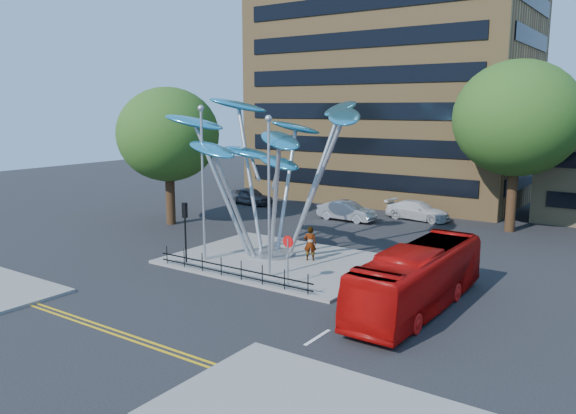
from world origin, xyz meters
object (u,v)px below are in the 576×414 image
Objects in this scene: street_lamp_left at (203,170)px; pedestrian at (310,244)px; street_lamp_right at (269,182)px; parked_car_right at (418,210)px; parked_car_left at (250,196)px; red_bus at (418,278)px; no_entry_sign_island at (288,251)px; parked_car_mid at (347,211)px; tree_right at (517,119)px; leaf_sculpture at (271,141)px; traffic_light_island at (185,220)px; tree_left at (168,135)px.

street_lamp_left is 7.39m from pedestrian.
street_lamp_right reaches higher than parked_car_right.
street_lamp_right reaches higher than pedestrian.
street_lamp_left reaches higher than parked_car_left.
no_entry_sign_island is at bearing -173.48° from red_bus.
tree_right is at bearing -73.61° from parked_car_mid.
no_entry_sign_island is (4.07, -4.16, -5.06)m from leaf_sculpture.
leaf_sculpture reaches higher than no_entry_sign_island.
street_lamp_right is 2.42× the size of traffic_light_island.
pedestrian is at bearing -12.31° from tree_left.
tree_left is 18.35m from no_entry_sign_island.
street_lamp_right is 23.43m from parked_car_left.
tree_left reaches higher than parked_car_right.
street_lamp_right is at bearing -55.09° from leaf_sculpture.
parked_car_mid is at bearing 108.89° from no_entry_sign_island.
street_lamp_left is at bearing -127.40° from leaf_sculpture.
tree_right is 21.31m from no_entry_sign_island.
tree_left is 2.28× the size of parked_car_left.
street_lamp_right reaches higher than parked_car_mid.
tree_right reaches higher than no_entry_sign_island.
traffic_light_island is at bearing -176.34° from red_bus.
red_bus reaches higher than parked_car_mid.
red_bus is (10.57, -3.52, -5.45)m from leaf_sculpture.
pedestrian is 0.44× the size of parked_car_left.
pedestrian is (5.59, 4.32, -1.48)m from traffic_light_island.
street_lamp_left is at bearing 179.36° from red_bus.
no_entry_sign_island is at bearing -160.23° from parked_car_mid.
leaf_sculpture is 6.32m from pedestrian.
no_entry_sign_island is 1.24× the size of pedestrian.
street_lamp_left reaches higher than pedestrian.
leaf_sculpture is at bearing 162.44° from red_bus.
tree_right is 4.94× the size of no_entry_sign_island.
leaf_sculpture is 6.43× the size of pedestrian.
traffic_light_island reaches higher than parked_car_left.
tree_left is 1.24× the size of street_lamp_right.
tree_left is 24.12m from red_bus.
no_entry_sign_island is (-6.00, -19.48, -6.22)m from tree_right.
leaf_sculpture is 4.28m from street_lamp_left.
parked_car_left is at bearing 118.06° from traffic_light_island.
parked_car_mid is (1.43, 16.29, -1.85)m from traffic_light_island.
traffic_light_island is 0.67× the size of parked_car_right.
parked_car_mid is (10.43, 8.79, -6.03)m from tree_left.
parked_car_left is at bearing -176.00° from tree_right.
red_bus is (6.50, 0.64, -0.39)m from no_entry_sign_island.
traffic_light_island is 7.21m from pedestrian.
parked_car_right is at bearing -116.95° from pedestrian.
red_bus is at bearing -154.97° from parked_car_right.
traffic_light_island is (-0.50, -1.00, -2.74)m from street_lamp_left.
parked_car_right is at bearing 73.29° from traffic_light_island.
street_lamp_left is at bearing 167.27° from parked_car_right.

